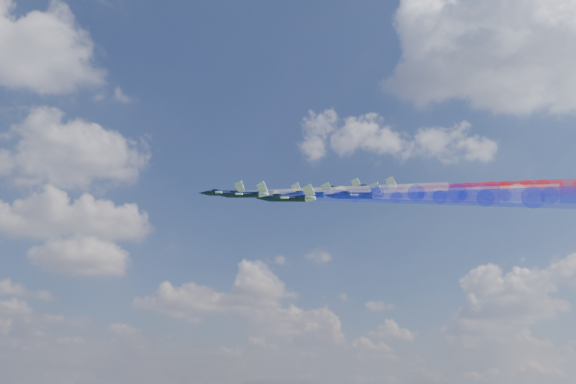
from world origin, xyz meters
TOP-DOWN VIEW (x-y plane):
  - jet_lead at (-7.27, 34.51)m, footprint 15.83×15.92m
  - trail_lead at (11.83, 14.28)m, footprint 34.37×36.33m
  - jet_inner_left at (-8.75, 19.57)m, footprint 15.83×15.92m
  - trail_inner_left at (10.35, -0.66)m, footprint 34.37×36.33m
  - jet_inner_right at (6.00, 31.86)m, footprint 15.83×15.92m
  - trail_inner_right at (25.10, 11.63)m, footprint 34.37×36.33m
  - jet_outer_left at (-6.23, 4.79)m, footprint 15.83×15.92m
  - trail_outer_left at (12.87, -15.44)m, footprint 34.37×36.33m
  - jet_center_third at (6.43, 18.99)m, footprint 15.83×15.92m
  - trail_center_third at (25.52, -1.24)m, footprint 34.37×36.33m
  - jet_outer_right at (21.24, 29.28)m, footprint 15.83×15.92m
  - trail_outer_right at (40.33, 9.05)m, footprint 34.37×36.33m
  - jet_rear_left at (7.90, 3.24)m, footprint 15.83×15.92m
  - trail_rear_left at (27.00, -16.99)m, footprint 34.37×36.33m
  - jet_rear_right at (20.89, 15.13)m, footprint 15.83×15.92m
  - trail_rear_right at (39.99, -5.10)m, footprint 34.37×36.33m

SIDE VIEW (x-z plane):
  - trail_outer_left at x=12.87m, z-range 131.75..140.96m
  - trail_rear_left at x=27.00m, z-range 133.86..143.06m
  - jet_outer_left at x=-6.23m, z-range 135.33..142.48m
  - trail_inner_left at x=10.35m, z-range 136.05..145.25m
  - jet_rear_left at x=7.90m, z-range 137.44..144.58m
  - trail_center_third at x=25.52m, z-range 138.00..147.21m
  - jet_inner_left at x=-8.75m, z-range 139.63..146.77m
  - trail_rear_right at x=39.99m, z-range 140.55..149.75m
  - jet_center_third at x=6.43m, z-range 141.58..148.73m
  - trail_lead at x=11.83m, z-range 140.65..149.85m
  - trail_inner_right at x=25.10m, z-range 141.53..150.74m
  - jet_rear_right at x=20.89m, z-range 144.12..151.27m
  - jet_lead at x=-7.27m, z-range 144.23..151.37m
  - jet_inner_right at x=6.00m, z-range 145.11..152.26m
  - trail_outer_right at x=40.33m, z-range 144.26..153.47m
  - jet_outer_right at x=21.24m, z-range 147.84..154.99m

